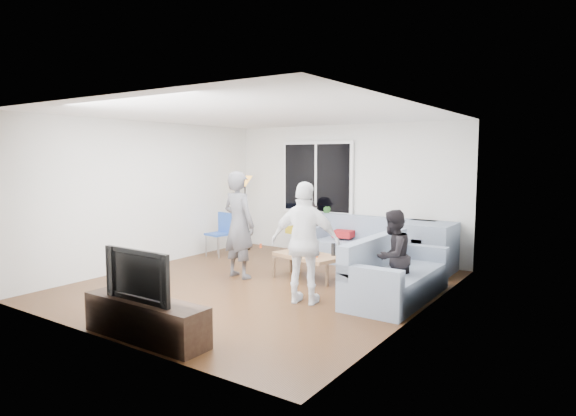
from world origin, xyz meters
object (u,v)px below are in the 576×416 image
Objects in this scene: spectator_back at (307,228)px; television at (144,274)px; player_left at (239,225)px; spectator_right at (392,256)px; sofa_back_section at (368,241)px; coffee_table at (308,266)px; floor_lamp at (245,213)px; sofa_right_section at (397,269)px; tv_console at (146,319)px; player_right at (305,243)px; side_chair at (218,235)px.

television is (0.93, -4.80, 0.15)m from spectator_back.
player_left is 1.54× the size of spectator_back.
sofa_back_section is at bearing -136.74° from spectator_right.
coffee_table is 0.97× the size of spectator_back.
spectator_back is (-1.33, 0.03, 0.14)m from sofa_back_section.
floor_lamp is at bearing -104.17° from spectator_right.
sofa_right_section is 1.28× the size of floor_lamp.
spectator_back is at bearing 100.95° from tv_console.
player_right is (0.68, -1.16, 0.62)m from coffee_table.
spectator_right is (2.61, 0.10, -0.24)m from player_left.
television is at bearing -48.12° from side_chair.
television is (2.39, -3.79, 0.29)m from side_chair.
player_left reaches higher than coffee_table.
spectator_back reaches higher than television.
player_right is at bearing -54.65° from spectator_back.
sofa_back_section is 1.82× the size of spectator_right.
coffee_table is 1.88m from spectator_back.
coffee_table is (-1.63, 0.27, -0.22)m from sofa_right_section.
coffee_table is 1.13× the size of television.
player_right is at bearing 70.44° from tv_console.
coffee_table is at bearing -73.44° from player_right.
floor_lamp is at bearing -170.09° from spectator_back.
television is at bearing 56.63° from player_right.
spectator_back reaches higher than sofa_right_section.
player_right is at bearing 70.44° from television.
sofa_back_section is 2.21m from sofa_right_section.
spectator_back is 4.89m from television.
television is (-1.68, -2.79, 0.09)m from spectator_right.
spectator_back is (-1.67, 2.72, -0.26)m from player_right.
floor_lamp reaches higher than tv_console.
spectator_right is at bearing -33.73° from spectator_back.
spectator_back is (-0.01, 2.12, -0.30)m from player_left.
side_chair reaches higher than coffee_table.
floor_lamp is at bearing 117.19° from television.
floor_lamp is 5.25m from tv_console.
floor_lamp is 0.97× the size of tv_console.
spectator_back is at bearing -82.80° from player_left.
player_left is at bearing -53.27° from floor_lamp.
sofa_back_section is at bearing 85.19° from tv_console.
player_right is 2.21m from television.
spectator_back is at bearing 44.51° from side_chair.
tv_console is (-1.68, -2.79, -0.41)m from spectator_right.
player_left is 1.06× the size of player_right.
sofa_right_section is at bearing -22.32° from floor_lamp.
spectator_back is 1.16× the size of television.
side_chair is 0.93m from floor_lamp.
sofa_back_section is 1.44× the size of tv_console.
player_right is at bearing -82.87° from sofa_back_section.
spectator_back reaches higher than coffee_table.
player_left is at bearing 108.98° from television.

